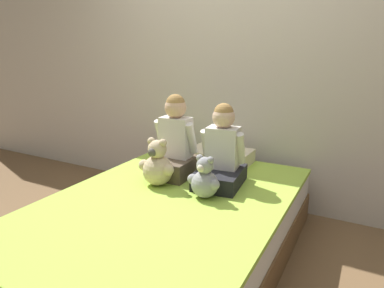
% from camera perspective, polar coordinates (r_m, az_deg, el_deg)
% --- Properties ---
extents(ground_plane, '(14.00, 14.00, 0.00)m').
position_cam_1_polar(ground_plane, '(2.39, -3.94, -18.62)').
color(ground_plane, brown).
extents(wall_behind_bed, '(8.00, 0.06, 2.50)m').
position_cam_1_polar(wall_behind_bed, '(3.01, 7.62, 13.66)').
color(wall_behind_bed, beige).
rests_on(wall_behind_bed, ground_plane).
extents(bed, '(1.40, 2.04, 0.43)m').
position_cam_1_polar(bed, '(2.28, -4.04, -14.15)').
color(bed, brown).
rests_on(bed, ground_plane).
extents(child_on_left, '(0.32, 0.33, 0.60)m').
position_cam_1_polar(child_on_left, '(2.51, -2.92, 0.16)').
color(child_on_left, brown).
rests_on(child_on_left, bed).
extents(child_on_right, '(0.34, 0.42, 0.56)m').
position_cam_1_polar(child_on_right, '(2.36, 4.97, -1.62)').
color(child_on_right, black).
rests_on(child_on_right, bed).
extents(teddy_bear_held_by_left_child, '(0.28, 0.21, 0.33)m').
position_cam_1_polar(teddy_bear_held_by_left_child, '(2.36, -5.78, -3.59)').
color(teddy_bear_held_by_left_child, '#D1B78E').
rests_on(teddy_bear_held_by_left_child, bed).
extents(teddy_bear_held_by_right_child, '(0.23, 0.17, 0.28)m').
position_cam_1_polar(teddy_bear_held_by_right_child, '(2.16, 2.11, -6.01)').
color(teddy_bear_held_by_right_child, '#939399').
rests_on(teddy_bear_held_by_right_child, bed).
extents(pillow_at_headboard, '(0.49, 0.34, 0.11)m').
position_cam_1_polar(pillow_at_headboard, '(2.84, 4.71, -2.06)').
color(pillow_at_headboard, beige).
rests_on(pillow_at_headboard, bed).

